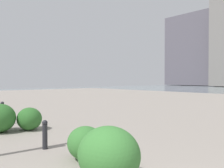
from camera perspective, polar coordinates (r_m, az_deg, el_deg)
name	(u,v)px	position (r m, az deg, el deg)	size (l,w,h in m)	color
building_highrise	(198,51)	(77.71, 20.14, 7.61)	(16.43, 11.37, 21.17)	#5B5660
bollard_near	(45,134)	(5.96, -16.00, -11.58)	(0.13, 0.13, 0.70)	#232328
bollard_mid	(2,113)	(9.61, -25.12, -6.32)	(0.13, 0.13, 0.86)	#232328
shrub_low	(86,143)	(5.05, -6.45, -14.06)	(0.82, 0.74, 0.70)	#387533
shrub_round	(0,118)	(8.29, -25.63, -7.46)	(1.06, 0.95, 0.90)	#2D6628
shrub_wide	(29,119)	(8.28, -19.46, -7.98)	(0.87, 0.79, 0.74)	#2D6628
shrub_tall	(109,155)	(3.94, -0.79, -16.80)	(1.08, 0.97, 0.92)	#387533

